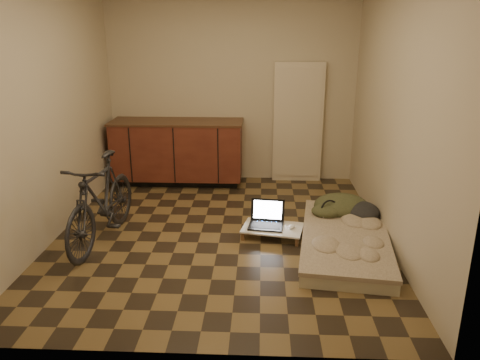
{
  "coord_description": "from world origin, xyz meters",
  "views": [
    {
      "loc": [
        0.42,
        -4.68,
        2.15
      ],
      "look_at": [
        0.2,
        0.2,
        0.55
      ],
      "focal_mm": 35.0,
      "sensor_mm": 36.0,
      "label": 1
    }
  ],
  "objects_px": {
    "bicycle": "(101,196)",
    "futon": "(345,240)",
    "lap_desk": "(273,228)",
    "laptop": "(266,220)"
  },
  "relations": [
    {
      "from": "bicycle",
      "to": "laptop",
      "type": "xyz_separation_m",
      "value": [
        1.7,
        0.27,
        -0.35
      ]
    },
    {
      "from": "lap_desk",
      "to": "laptop",
      "type": "xyz_separation_m",
      "value": [
        -0.07,
        0.06,
        0.06
      ]
    },
    {
      "from": "futon",
      "to": "laptop",
      "type": "xyz_separation_m",
      "value": [
        -0.8,
        0.28,
        0.08
      ]
    },
    {
      "from": "bicycle",
      "to": "laptop",
      "type": "height_order",
      "value": "bicycle"
    },
    {
      "from": "futon",
      "to": "bicycle",
      "type": "bearing_deg",
      "value": -172.93
    },
    {
      "from": "bicycle",
      "to": "futon",
      "type": "relative_size",
      "value": 0.83
    },
    {
      "from": "bicycle",
      "to": "futon",
      "type": "bearing_deg",
      "value": 6.35
    },
    {
      "from": "futon",
      "to": "laptop",
      "type": "height_order",
      "value": "laptop"
    },
    {
      "from": "lap_desk",
      "to": "bicycle",
      "type": "bearing_deg",
      "value": -161.69
    },
    {
      "from": "bicycle",
      "to": "futon",
      "type": "distance_m",
      "value": 2.54
    }
  ]
}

